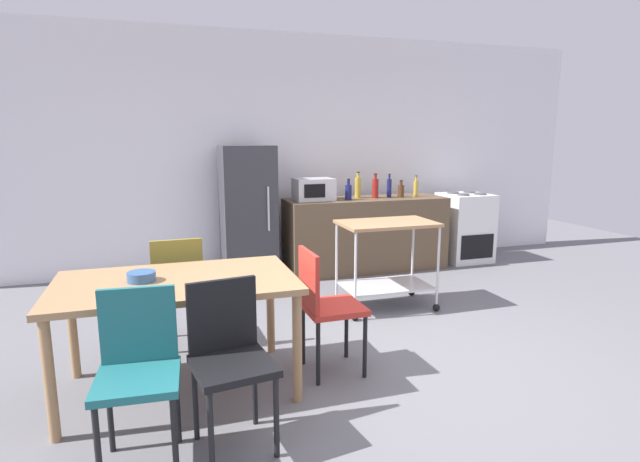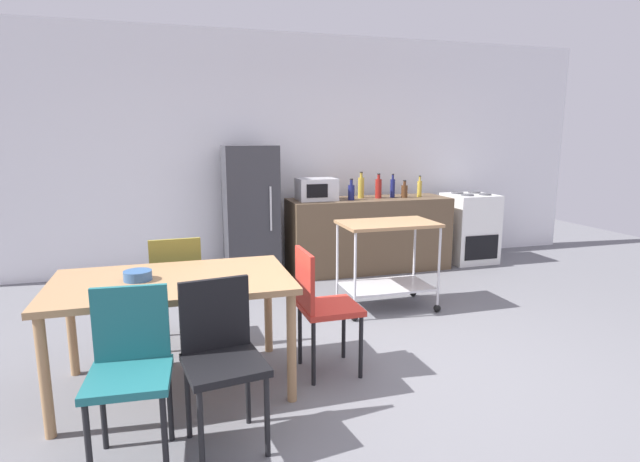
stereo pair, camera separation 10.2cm
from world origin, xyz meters
The scene contains 19 objects.
ground_plane centered at (0.00, 0.00, 0.00)m, with size 12.00×12.00×0.00m, color slate.
back_wall centered at (0.00, 3.20, 1.45)m, with size 8.40×0.12×2.90m, color white.
kitchen_counter centered at (0.90, 2.60, 0.45)m, with size 2.00×0.64×0.90m, color brown.
dining_table centered at (-1.45, 0.15, 0.67)m, with size 1.50×0.90×0.75m.
chair_teal centered at (-1.67, -0.55, 0.52)m, with size 0.43×0.43×0.89m.
chair_olive centered at (-1.43, 0.86, 0.52)m, with size 0.41×0.41×0.89m.
chair_black centered at (-1.21, -0.54, 0.52)m, with size 0.45×0.45×0.89m.
chair_red centered at (-0.47, 0.08, 0.52)m, with size 0.41×0.41×0.89m.
stove_oven centered at (2.35, 2.62, 0.45)m, with size 0.60×0.61×0.92m.
refrigerator centered at (-0.55, 2.70, 0.78)m, with size 0.60×0.63×1.55m.
kitchen_cart centered at (0.53, 1.20, 0.57)m, with size 0.91×0.57×0.85m.
microwave centered at (0.23, 2.61, 1.03)m, with size 0.46×0.35×0.26m.
bottle_wine centered at (0.64, 2.52, 1.00)m, with size 0.08×0.08×0.25m.
bottle_sesame_oil centered at (0.82, 2.67, 1.03)m, with size 0.08×0.08×0.32m.
bottle_hot_sauce centered at (1.02, 2.58, 1.03)m, with size 0.08×0.08×0.30m.
bottle_soda centered at (1.22, 2.62, 1.02)m, with size 0.06×0.06×0.29m.
bottle_olive_oil centered at (1.35, 2.55, 0.98)m, with size 0.08×0.08×0.22m.
bottle_vinegar centered at (1.57, 2.57, 1.01)m, with size 0.06×0.06×0.27m.
fruit_bowl centered at (-1.66, 0.17, 0.78)m, with size 0.17×0.17×0.06m, color #33598C.
Camera 1 is at (-1.52, -3.05, 1.64)m, focal length 28.04 mm.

